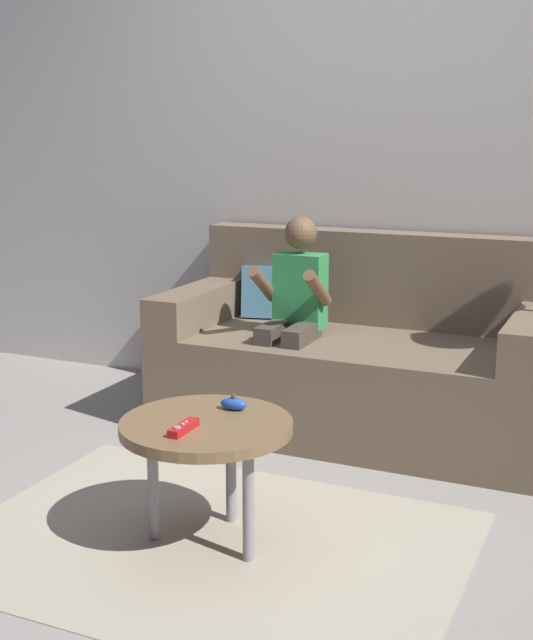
{
  "coord_description": "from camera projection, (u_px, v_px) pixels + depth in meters",
  "views": [
    {
      "loc": [
        1.16,
        -2.18,
        1.3
      ],
      "look_at": [
        -0.12,
        0.67,
        0.6
      ],
      "focal_mm": 47.56,
      "sensor_mm": 36.0,
      "label": 1
    }
  ],
  "objects": [
    {
      "name": "game_remote_red_near_edge",
      "position": [
        184.0,
        428.0,
        2.55
      ],
      "size": [
        0.04,
        0.14,
        0.03
      ],
      "color": "red",
      "rests_on": "coffee_table"
    },
    {
      "name": "coffee_table",
      "position": [
        207.0,
        434.0,
        2.66
      ],
      "size": [
        0.55,
        0.55,
        0.42
      ],
      "color": "brown",
      "rests_on": "ground"
    },
    {
      "name": "person_seated_on_couch",
      "position": [
        293.0,
        311.0,
        3.64
      ],
      "size": [
        0.3,
        0.37,
        0.94
      ],
      "color": "#4C4238",
      "rests_on": "ground"
    },
    {
      "name": "nunchuk_blue",
      "position": [
        234.0,
        404.0,
        2.75
      ],
      "size": [
        0.09,
        0.05,
        0.05
      ],
      "color": "blue",
      "rests_on": "coffee_table"
    },
    {
      "name": "area_rug",
      "position": [
        208.0,
        542.0,
        2.74
      ],
      "size": [
        1.62,
        1.19,
        0.01
      ],
      "primitive_type": "cube",
      "color": "#BCB299",
      "rests_on": "ground"
    },
    {
      "name": "ground_plane",
      "position": [
        216.0,
        551.0,
        2.69
      ],
      "size": [
        9.52,
        9.52,
        0.0
      ],
      "primitive_type": "plane",
      "color": "#9E998E"
    },
    {
      "name": "wall_back",
      "position": [
        381.0,
        142.0,
        3.91
      ],
      "size": [
        4.76,
        0.05,
        2.5
      ],
      "primitive_type": "cube",
      "color": "beige",
      "rests_on": "ground"
    },
    {
      "name": "couch",
      "position": [
        357.0,
        362.0,
        3.75
      ],
      "size": [
        1.68,
        0.8,
        0.85
      ],
      "color": "#75604C",
      "rests_on": "ground"
    }
  ]
}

